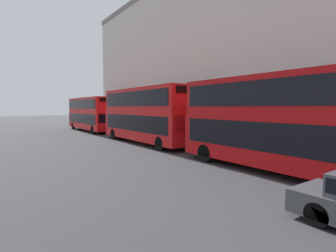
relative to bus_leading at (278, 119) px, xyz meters
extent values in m
cube|color=#B20C0F|center=(0.00, 0.01, -0.99)|extent=(2.55, 10.44, 2.28)
cube|color=#B20C0F|center=(0.00, 0.01, 1.09)|extent=(2.50, 10.23, 1.88)
cube|color=black|center=(0.00, 0.01, -0.72)|extent=(2.59, 9.60, 1.28)
cube|color=black|center=(0.00, 0.01, 1.18)|extent=(2.59, 9.60, 1.13)
cylinder|color=black|center=(-1.12, 3.63, -1.98)|extent=(0.30, 1.00, 1.00)
cylinder|color=black|center=(1.13, 3.63, -1.98)|extent=(0.30, 1.00, 1.00)
cube|color=red|center=(0.00, 12.17, -0.99)|extent=(2.55, 11.19, 2.28)
cube|color=red|center=(0.00, 12.17, 1.13)|extent=(2.50, 10.96, 1.96)
cube|color=black|center=(0.00, 12.17, -0.72)|extent=(2.59, 10.29, 1.28)
cube|color=black|center=(0.00, 12.17, 1.23)|extent=(2.59, 10.29, 1.18)
cube|color=black|center=(0.00, 6.61, -0.53)|extent=(2.17, 0.06, 1.14)
cube|color=black|center=(0.00, 6.61, 1.72)|extent=(1.78, 0.06, 0.47)
cylinder|color=black|center=(-1.12, 8.18, -1.98)|extent=(0.30, 1.00, 1.00)
cylinder|color=black|center=(1.13, 8.18, -1.98)|extent=(0.30, 1.00, 1.00)
cylinder|color=black|center=(-1.12, 16.16, -1.98)|extent=(0.30, 1.00, 1.00)
cylinder|color=black|center=(1.13, 16.16, -1.98)|extent=(0.30, 1.00, 1.00)
cube|color=red|center=(0.00, 25.93, -1.10)|extent=(2.55, 11.25, 2.07)
cube|color=red|center=(0.00, 25.93, 0.83)|extent=(2.50, 11.02, 1.79)
cube|color=black|center=(0.00, 25.93, -0.85)|extent=(2.59, 10.35, 1.16)
cube|color=black|center=(0.00, 25.93, 0.92)|extent=(2.59, 10.35, 1.07)
cube|color=black|center=(0.00, 20.34, -0.68)|extent=(2.17, 0.06, 1.03)
cube|color=black|center=(0.00, 20.34, 1.37)|extent=(1.78, 0.06, 0.43)
cylinder|color=black|center=(-1.12, 21.91, -1.98)|extent=(0.30, 1.00, 1.00)
cylinder|color=black|center=(1.13, 21.91, -1.98)|extent=(0.30, 1.00, 1.00)
cylinder|color=black|center=(-1.12, 29.95, -1.98)|extent=(0.30, 1.00, 1.00)
cylinder|color=black|center=(1.13, 29.95, -1.98)|extent=(0.30, 1.00, 1.00)
cylinder|color=black|center=(-4.20, -3.81, -2.16)|extent=(0.22, 0.64, 0.64)
camera|label=1|loc=(-11.04, -6.93, 0.57)|focal=28.00mm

